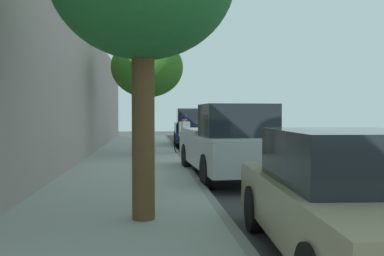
# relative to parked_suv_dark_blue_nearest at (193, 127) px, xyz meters

# --- Properties ---
(ground) EXTENTS (58.52, 58.52, 0.00)m
(ground) POSITION_rel_parked_suv_dark_blue_nearest_xyz_m (-0.82, 9.20, -1.03)
(ground) COLOR #353535
(sidewalk) EXTENTS (3.36, 36.58, 0.12)m
(sidewalk) POSITION_rel_parked_suv_dark_blue_nearest_xyz_m (2.88, 9.20, -0.96)
(sidewalk) COLOR #9B9D95
(sidewalk) RESTS_ON ground
(curb_edge) EXTENTS (0.16, 36.58, 0.12)m
(curb_edge) POSITION_rel_parked_suv_dark_blue_nearest_xyz_m (1.12, 9.20, -0.96)
(curb_edge) COLOR gray
(curb_edge) RESTS_ON ground
(lane_stripe_centre) EXTENTS (0.14, 35.80, 0.01)m
(lane_stripe_centre) POSITION_rel_parked_suv_dark_blue_nearest_xyz_m (-3.60, 8.82, -1.02)
(lane_stripe_centre) COLOR white
(lane_stripe_centre) RESTS_ON ground
(lane_stripe_bike_edge) EXTENTS (0.12, 36.58, 0.01)m
(lane_stripe_bike_edge) POSITION_rel_parked_suv_dark_blue_nearest_xyz_m (-0.35, 9.20, -1.02)
(lane_stripe_bike_edge) COLOR white
(lane_stripe_bike_edge) RESTS_ON ground
(building_facade) EXTENTS (0.50, 36.58, 5.00)m
(building_facade) POSITION_rel_parked_suv_dark_blue_nearest_xyz_m (4.81, 9.20, 1.47)
(building_facade) COLOR #A7908C
(building_facade) RESTS_ON ground
(parked_suv_dark_blue_nearest) EXTENTS (2.11, 4.77, 1.99)m
(parked_suv_dark_blue_nearest) POSITION_rel_parked_suv_dark_blue_nearest_xyz_m (0.00, 0.00, 0.00)
(parked_suv_dark_blue_nearest) COLOR navy
(parked_suv_dark_blue_nearest) RESTS_ON ground
(parked_pickup_silver_second) EXTENTS (2.26, 5.40, 1.95)m
(parked_pickup_silver_second) POSITION_rel_parked_suv_dark_blue_nearest_xyz_m (0.16, 11.23, -0.13)
(parked_pickup_silver_second) COLOR #B7BABF
(parked_pickup_silver_second) RESTS_ON ground
(parked_sedan_tan_mid) EXTENTS (2.04, 4.50, 1.52)m
(parked_sedan_tan_mid) POSITION_rel_parked_suv_dark_blue_nearest_xyz_m (0.03, 17.78, -0.27)
(parked_sedan_tan_mid) COLOR tan
(parked_sedan_tan_mid) RESTS_ON ground
(bicycle_at_curb) EXTENTS (1.26, 1.25, 0.75)m
(bicycle_at_curb) POSITION_rel_parked_suv_dark_blue_nearest_xyz_m (0.66, 5.43, -0.66)
(bicycle_at_curb) COLOR black
(bicycle_at_curb) RESTS_ON ground
(cyclist_with_backpack) EXTENTS (0.55, 0.53, 1.70)m
(cyclist_with_backpack) POSITION_rel_parked_suv_dark_blue_nearest_xyz_m (0.87, 4.96, 0.01)
(cyclist_with_backpack) COLOR #C6B284
(cyclist_with_backpack) RESTS_ON ground
(street_tree_near_cyclist) EXTENTS (2.85, 2.85, 4.62)m
(street_tree_near_cyclist) POSITION_rel_parked_suv_dark_blue_nearest_xyz_m (2.36, 5.38, 2.51)
(street_tree_near_cyclist) COLOR #4C4420
(street_tree_near_cyclist) RESTS_ON sidewalk
(pedestrian_on_phone) EXTENTS (0.31, 0.60, 1.59)m
(pedestrian_on_phone) POSITION_rel_parked_suv_dark_blue_nearest_xyz_m (2.78, 5.22, -0.01)
(pedestrian_on_phone) COLOR black
(pedestrian_on_phone) RESTS_ON sidewalk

